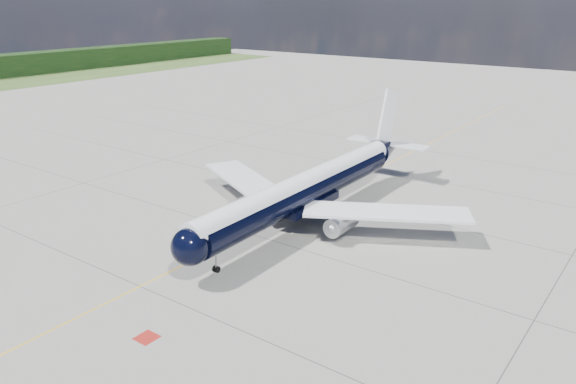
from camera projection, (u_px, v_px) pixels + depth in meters
name	position (u px, v px, depth m)	size (l,w,h in m)	color
ground	(342.00, 187.00, 77.00)	(320.00, 320.00, 0.00)	gray
taxiway_centerline	(322.00, 196.00, 73.19)	(0.16, 160.00, 0.01)	#FFB60D
red_marking	(147.00, 338.00, 42.70)	(1.60, 1.60, 0.01)	maroon
main_airliner	(310.00, 187.00, 64.24)	(36.70, 44.61, 12.90)	black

